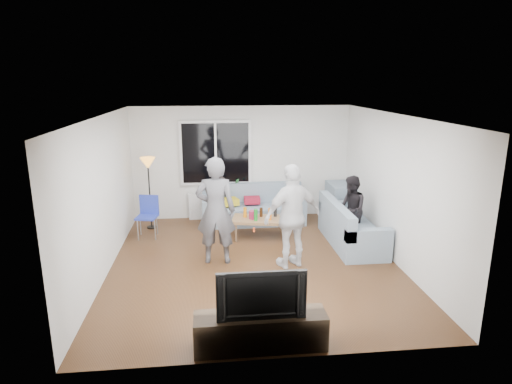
{
  "coord_description": "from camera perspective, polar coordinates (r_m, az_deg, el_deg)",
  "views": [
    {
      "loc": [
        -0.73,
        -7.12,
        3.17
      ],
      "look_at": [
        0.1,
        0.6,
        1.15
      ],
      "focal_mm": 30.39,
      "sensor_mm": 36.0,
      "label": 1
    }
  ],
  "objects": [
    {
      "name": "ceiling",
      "position": [
        7.17,
        -0.29,
        10.19
      ],
      "size": [
        5.0,
        5.5,
        0.04
      ],
      "primitive_type": "cube",
      "color": "white",
      "rests_on": "ground"
    },
    {
      "name": "spectator_back",
      "position": [
        9.78,
        -4.83,
        -1.02
      ],
      "size": [
        0.78,
        0.54,
        1.09
      ],
      "primitive_type": "imported",
      "rotation": [
        0.0,
        0.0,
        0.21
      ],
      "color": "black",
      "rests_on": "floor"
    },
    {
      "name": "floor",
      "position": [
        7.83,
        -0.26,
        -9.44
      ],
      "size": [
        5.0,
        5.5,
        0.04
      ],
      "primitive_type": "cube",
      "color": "#56351C",
      "rests_on": "ground"
    },
    {
      "name": "wall_front",
      "position": [
        4.79,
        3.15,
        -8.44
      ],
      "size": [
        5.0,
        0.04,
        2.6
      ],
      "primitive_type": "cube",
      "color": "silver",
      "rests_on": "ground"
    },
    {
      "name": "tv_console",
      "position": [
        5.51,
        0.58,
        -17.81
      ],
      "size": [
        1.6,
        0.4,
        0.44
      ],
      "primitive_type": "cube",
      "color": "#302418",
      "rests_on": "floor"
    },
    {
      "name": "window_mullion",
      "position": [
        9.89,
        -5.32,
        5.1
      ],
      "size": [
        0.05,
        0.03,
        1.35
      ],
      "primitive_type": "cube",
      "color": "white",
      "rests_on": "window_frame"
    },
    {
      "name": "wall_right",
      "position": [
        8.04,
        17.89,
        0.43
      ],
      "size": [
        0.04,
        5.5,
        2.6
      ],
      "primitive_type": "cube",
      "color": "silver",
      "rests_on": "ground"
    },
    {
      "name": "potted_plant",
      "position": [
        10.04,
        -2.67,
        0.85
      ],
      "size": [
        0.22,
        0.2,
        0.34
      ],
      "primitive_type": "imported",
      "rotation": [
        0.0,
        0.0,
        0.31
      ],
      "color": "#27612B",
      "rests_on": "radiator"
    },
    {
      "name": "bottle_e",
      "position": [
        9.03,
        2.56,
        -2.51
      ],
      "size": [
        0.07,
        0.07,
        0.24
      ],
      "primitive_type": "cylinder",
      "color": "black",
      "rests_on": "coffee_table"
    },
    {
      "name": "bottle_d",
      "position": [
        8.8,
        1.83,
        -2.93
      ],
      "size": [
        0.07,
        0.07,
        0.24
      ],
      "primitive_type": "cylinder",
      "color": "orange",
      "rests_on": "coffee_table"
    },
    {
      "name": "vase",
      "position": [
        10.04,
        -7.1,
        0.31
      ],
      "size": [
        0.19,
        0.19,
        0.18
      ],
      "primitive_type": "imported",
      "rotation": [
        0.0,
        0.0,
        0.07
      ],
      "color": "silver",
      "rests_on": "radiator"
    },
    {
      "name": "player_left",
      "position": [
        7.58,
        -5.32,
        -2.47
      ],
      "size": [
        0.74,
        0.52,
        1.91
      ],
      "primitive_type": "imported",
      "rotation": [
        0.0,
        0.0,
        3.05
      ],
      "color": "#4E4D52",
      "rests_on": "floor"
    },
    {
      "name": "bottle_c",
      "position": [
        9.01,
        0.68,
        -2.67
      ],
      "size": [
        0.07,
        0.07,
        0.19
      ],
      "primitive_type": "cylinder",
      "color": "black",
      "rests_on": "coffee_table"
    },
    {
      "name": "window_glass",
      "position": [
        9.9,
        -5.32,
        5.11
      ],
      "size": [
        1.5,
        0.02,
        1.35
      ],
      "primitive_type": "cube",
      "color": "black",
      "rests_on": "window_frame"
    },
    {
      "name": "floor_lamp",
      "position": [
        9.63,
        -13.82,
        -0.21
      ],
      "size": [
        0.32,
        0.32,
        1.56
      ],
      "primitive_type": null,
      "color": "orange",
      "rests_on": "floor"
    },
    {
      "name": "spectator_right",
      "position": [
        8.79,
        12.38,
        -2.26
      ],
      "size": [
        0.54,
        0.68,
        1.35
      ],
      "primitive_type": "imported",
      "rotation": [
        0.0,
        0.0,
        -1.62
      ],
      "color": "black",
      "rests_on": "floor"
    },
    {
      "name": "sofa_corner",
      "position": [
        10.27,
        11.88,
        -1.23
      ],
      "size": [
        0.85,
        0.85,
        0.85
      ],
      "primitive_type": "cube",
      "color": "gray",
      "rests_on": "floor"
    },
    {
      "name": "wall_left",
      "position": [
        7.57,
        -19.61,
        -0.57
      ],
      "size": [
        0.04,
        5.5,
        2.6
      ],
      "primitive_type": "cube",
      "color": "silver",
      "rests_on": "ground"
    },
    {
      "name": "player_right",
      "position": [
        7.42,
        4.83,
        -3.22
      ],
      "size": [
        1.15,
        0.78,
        1.81
      ],
      "primitive_type": "imported",
      "rotation": [
        0.0,
        0.0,
        3.49
      ],
      "color": "silver",
      "rests_on": "floor"
    },
    {
      "name": "cushion_red",
      "position": [
        9.86,
        -0.53,
        -1.06
      ],
      "size": [
        0.37,
        0.31,
        0.13
      ],
      "primitive_type": "cube",
      "rotation": [
        0.0,
        0.0,
        -0.03
      ],
      "color": "maroon",
      "rests_on": "sofa_back_section"
    },
    {
      "name": "bottle_a",
      "position": [
        8.98,
        -1.45,
        -2.7
      ],
      "size": [
        0.07,
        0.07,
        0.21
      ],
      "primitive_type": "cylinder",
      "color": "orange",
      "rests_on": "coffee_table"
    },
    {
      "name": "pitcher",
      "position": [
        8.88,
        -0.39,
        -3.02
      ],
      "size": [
        0.17,
        0.17,
        0.17
      ],
      "primitive_type": "cylinder",
      "color": "maroon",
      "rests_on": "coffee_table"
    },
    {
      "name": "sofa_right_section",
      "position": [
        8.75,
        12.54,
        -4.05
      ],
      "size": [
        2.0,
        0.85,
        0.85
      ],
      "primitive_type": null,
      "rotation": [
        0.0,
        0.0,
        1.57
      ],
      "color": "gray",
      "rests_on": "floor"
    },
    {
      "name": "window_frame",
      "position": [
        9.94,
        -5.33,
        5.15
      ],
      "size": [
        1.62,
        0.06,
        1.47
      ],
      "primitive_type": "cube",
      "color": "white",
      "rests_on": "wall_back"
    },
    {
      "name": "wall_back",
      "position": [
        10.09,
        -1.89,
        3.9
      ],
      "size": [
        5.0,
        0.04,
        2.6
      ],
      "primitive_type": "cube",
      "color": "silver",
      "rests_on": "ground"
    },
    {
      "name": "cushion_yellow",
      "position": [
        9.74,
        -3.56,
        -1.28
      ],
      "size": [
        0.46,
        0.42,
        0.14
      ],
      "primitive_type": "cube",
      "rotation": [
        0.0,
        0.0,
        0.32
      ],
      "color": "gold",
      "rests_on": "sofa_back_section"
    },
    {
      "name": "radiator",
      "position": [
        10.18,
        -5.16,
        -1.79
      ],
      "size": [
        1.3,
        0.12,
        0.62
      ],
      "primitive_type": "cube",
      "color": "silver",
      "rests_on": "floor"
    },
    {
      "name": "side_chair",
      "position": [
        9.16,
        -14.15,
        -3.27
      ],
      "size": [
        0.47,
        0.47,
        0.86
      ],
      "primitive_type": null,
      "rotation": [
        0.0,
        0.0,
        -0.2
      ],
      "color": "#2839AE",
      "rests_on": "floor"
    },
    {
      "name": "sofa_back_section",
      "position": [
        9.83,
        -0.35,
        -1.63
      ],
      "size": [
        2.3,
        0.85,
        0.85
      ],
      "primitive_type": null,
      "color": "gray",
      "rests_on": "floor"
    },
    {
      "name": "coffee_table",
      "position": [
        9.0,
        0.43,
        -4.68
      ],
      "size": [
        1.19,
        0.8,
        0.4
      ],
      "primitive_type": "cube",
      "rotation": [
        0.0,
        0.0,
        -0.19
      ],
      "color": "#936D47",
      "rests_on": "floor"
    },
    {
      "name": "television",
      "position": [
        5.24,
        0.6,
        -12.98
      ],
      "size": [
        1.06,
        0.14,
        0.61
      ],
      "primitive_type": "imported",
      "color": "black",
      "rests_on": "tv_console"
    },
    {
      "name": "bottle_b",
      "position": [
        8.75,
        -0.03,
        -3.03
      ],
      "size": [
        0.08,
        0.08,
        0.24
      ],
      "primitive_type": "cylinder",
      "color": "#177E21",
      "rests_on": "coffee_table"
    }
  ]
}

